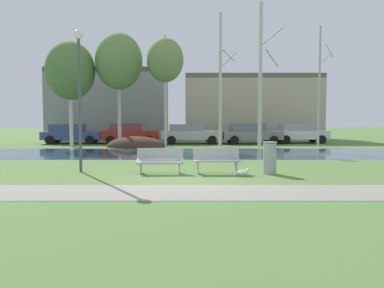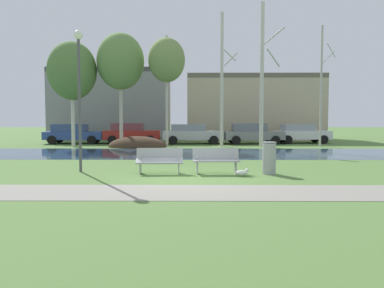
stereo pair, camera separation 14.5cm
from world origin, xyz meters
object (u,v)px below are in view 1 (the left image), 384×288
at_px(streetlamp, 79,77).
at_px(seagull, 243,172).
at_px(parked_suv_fifth_white, 298,133).
at_px(bench_right, 216,160).
at_px(parked_sedan_second_red, 129,133).
at_px(parked_wagon_fourth_grey, 250,133).
at_px(bench_left, 160,160).
at_px(trash_bin, 269,157).
at_px(parked_hatch_third_silver, 189,133).
at_px(parked_van_nearest_blue, 71,133).

bearing_deg(streetlamp, seagull, -10.95).
relative_size(seagull, parked_suv_fifth_white, 0.11).
xyz_separation_m(bench_right, streetlamp, (-4.79, 0.42, 2.87)).
xyz_separation_m(seagull, parked_sedan_second_red, (-6.36, 16.70, 0.66)).
distance_m(seagull, parked_wagon_fourth_grey, 16.59).
bearing_deg(bench_left, trash_bin, -1.11).
bearing_deg(bench_left, seagull, -13.51).
bearing_deg(seagull, parked_hatch_third_silver, 96.36).
distance_m(trash_bin, parked_suv_fifth_white, 17.48).
bearing_deg(parked_van_nearest_blue, trash_bin, -53.98).
height_order(trash_bin, parked_hatch_third_silver, parked_hatch_third_silver).
height_order(bench_left, parked_van_nearest_blue, parked_van_nearest_blue).
relative_size(bench_left, parked_wagon_fourth_grey, 0.37).
relative_size(bench_left, seagull, 3.58).
height_order(bench_left, parked_wagon_fourth_grey, parked_wagon_fourth_grey).
height_order(parked_sedan_second_red, parked_suv_fifth_white, parked_sedan_second_red).
distance_m(streetlamp, parked_van_nearest_blue, 16.54).
height_order(parked_wagon_fourth_grey, parked_suv_fifth_white, parked_wagon_fourth_grey).
relative_size(parked_wagon_fourth_grey, parked_suv_fifth_white, 1.06).
bearing_deg(seagull, bench_right, 141.14).
bearing_deg(bench_right, parked_sedan_second_red, 109.03).
relative_size(bench_right, parked_sedan_second_red, 0.38).
distance_m(seagull, parked_van_nearest_blue, 19.77).
bearing_deg(trash_bin, bench_right, 177.70).
height_order(streetlamp, parked_suv_fifth_white, streetlamp).
bearing_deg(parked_van_nearest_blue, bench_right, -58.31).
xyz_separation_m(trash_bin, seagull, (-0.98, -0.59, -0.44)).
height_order(seagull, parked_sedan_second_red, parked_sedan_second_red).
height_order(parked_van_nearest_blue, parked_wagon_fourth_grey, parked_wagon_fourth_grey).
bearing_deg(streetlamp, bench_right, -5.02).
bearing_deg(trash_bin, parked_sedan_second_red, 114.48).
bearing_deg(streetlamp, bench_left, -8.42).
height_order(trash_bin, streetlamp, streetlamp).
height_order(bench_right, seagull, bench_right).
xyz_separation_m(trash_bin, parked_van_nearest_blue, (-11.66, 16.03, 0.20)).
xyz_separation_m(seagull, parked_hatch_third_silver, (-1.83, 16.44, 0.64)).
relative_size(bench_right, streetlamp, 0.33).
xyz_separation_m(bench_right, parked_sedan_second_red, (-5.53, 16.03, 0.33)).
distance_m(seagull, parked_sedan_second_red, 17.88).
bearing_deg(parked_wagon_fourth_grey, trash_bin, -95.97).
xyz_separation_m(streetlamp, parked_wagon_fourth_grey, (8.25, 15.28, -2.55)).
bearing_deg(parked_wagon_fourth_grey, parked_suv_fifth_white, 12.32).
xyz_separation_m(bench_left, parked_wagon_fourth_grey, (5.40, 15.70, 0.32)).
relative_size(trash_bin, parked_suv_fifth_white, 0.26).
relative_size(trash_bin, parked_sedan_second_red, 0.26).
bearing_deg(parked_van_nearest_blue, bench_left, -63.64).
distance_m(bench_left, parked_van_nearest_blue, 17.81).
bearing_deg(trash_bin, bench_left, 178.89).
height_order(bench_left, trash_bin, trash_bin).
bearing_deg(trash_bin, parked_wagon_fourth_grey, 84.03).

